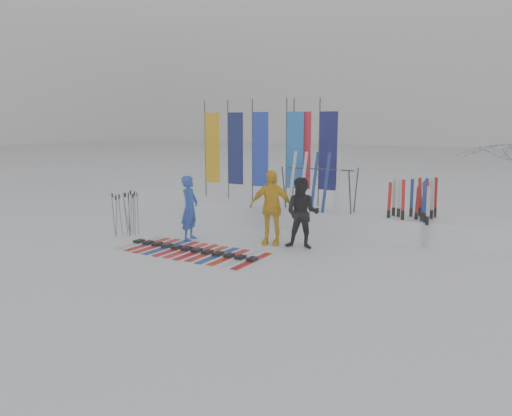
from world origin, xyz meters
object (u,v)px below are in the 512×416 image
Objects in this scene: person_yellow at (271,207)px; person_black at (302,213)px; ski_rack at (319,183)px; ski_row at (191,250)px; person_blue at (190,208)px.

person_black is at bearing -13.22° from person_yellow.
person_black is 0.86× the size of ski_rack.
person_yellow is 0.53× the size of ski_row.
person_yellow reaches higher than ski_rack.
person_yellow is at bearing -101.35° from ski_rack.
person_yellow reaches higher than person_black.
ski_row is (0.77, -0.96, -0.82)m from person_blue.
person_black is at bearing -90.70° from person_blue.
person_black is 2.19m from ski_rack.
person_blue is 3.76m from ski_rack.
ski_row is (-2.17, -1.65, -0.84)m from person_black.
ski_row is at bearing -114.68° from ski_rack.
ski_rack is (0.42, 2.09, 0.43)m from person_yellow.
person_blue is 2.18m from person_yellow.
ski_rack reaches higher than person_black.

